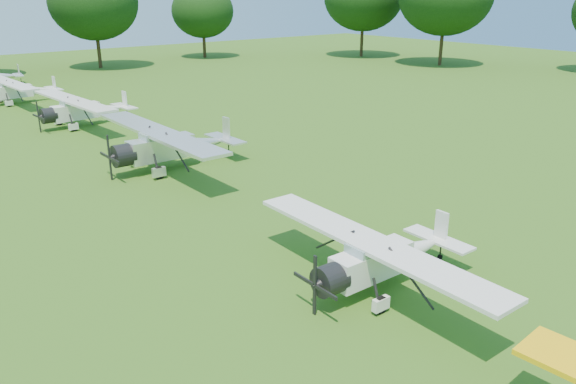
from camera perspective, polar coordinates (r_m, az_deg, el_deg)
name	(u,v)px	position (r m, az deg, el deg)	size (l,w,h in m)	color
ground	(304,260)	(20.37, 1.66, -6.94)	(160.00, 160.00, 0.00)	#375816
tree_belt	(381,25)	(20.82, 9.43, 16.44)	(137.36, 130.27, 14.52)	black
aircraft_3	(382,255)	(18.44, 9.54, -6.28)	(6.22, 9.87, 1.95)	white
aircraft_4	(170,143)	(31.06, -11.86, 4.89)	(7.50, 11.91, 2.36)	white
aircraft_5	(83,108)	(42.88, -20.14, 8.00)	(6.82, 10.87, 2.14)	white
aircraft_6	(18,89)	(53.90, -25.73, 9.39)	(6.44, 10.26, 2.02)	white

